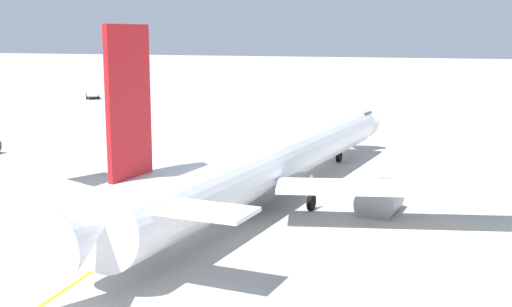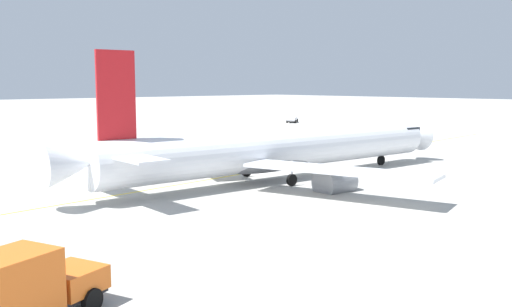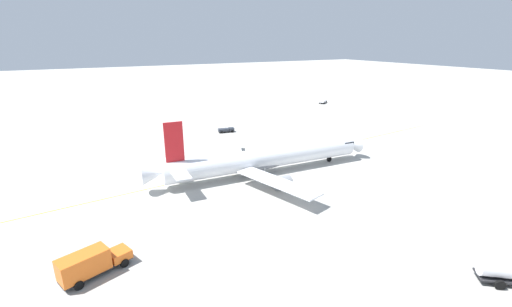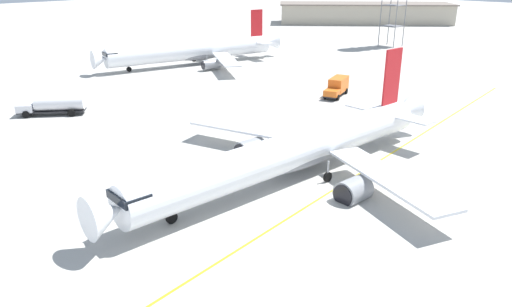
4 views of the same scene
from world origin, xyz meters
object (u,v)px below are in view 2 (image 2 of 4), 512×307
catering_truck_truck (5,294)px  pushback_tug_truck (292,119)px  baggage_truck_truck (155,143)px  airliner_main (279,151)px

catering_truck_truck → pushback_tug_truck: catering_truck_truck is taller
pushback_tug_truck → baggage_truck_truck: bearing=168.2°
airliner_main → pushback_tug_truck: airliner_main is taller
airliner_main → baggage_truck_truck: airliner_main is taller
airliner_main → pushback_tug_truck: 82.06m
airliner_main → catering_truck_truck: 36.72m
airliner_main → baggage_truck_truck: bearing=82.3°
catering_truck_truck → pushback_tug_truck: size_ratio=1.56×
baggage_truck_truck → pushback_tug_truck: size_ratio=0.92×
airliner_main → catering_truck_truck: airliner_main is taller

